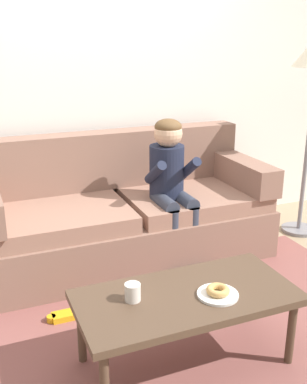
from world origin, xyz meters
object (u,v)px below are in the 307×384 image
Objects in this scene: coffee_table at (187,301)px; mug at (133,292)px; person_child at (171,178)px; donut at (218,290)px; couch at (124,215)px; toy_controller at (65,317)px.

coffee_table is 0.29m from mug.
person_child is 1.25m from donut.
couch is 1.42m from donut.
coffee_table is at bearing -110.33° from person_child.
coffee_table is at bearing -18.46° from toy_controller.
coffee_table is 1.03× the size of person_child.
person_child reaches higher than coffee_table.
mug is (-0.41, 0.12, 0.01)m from donut.
coffee_table is 9.45× the size of donut.
couch is 1.35m from mug.
donut is (0.14, -0.08, 0.07)m from coffee_table.
couch reaches higher than mug.
donut is at bearing -29.10° from coffee_table.
donut is 1.33× the size of mug.
donut is (-0.28, -1.20, -0.22)m from person_child.
toy_controller is at bearing -152.02° from person_child.
toy_controller is (-0.65, 0.71, -0.43)m from donut.
person_child is (0.31, -0.21, 0.33)m from couch.
mug is (-0.39, -1.29, 0.12)m from couch.
couch is 24.46× the size of mug.
couch is at bearing 145.74° from person_child.
donut is 0.43m from mug.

